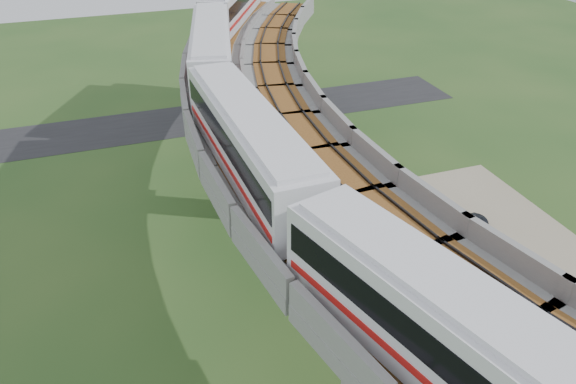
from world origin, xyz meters
name	(u,v)px	position (x,y,z in m)	size (l,w,h in m)	color
ground	(282,299)	(0.00, 0.00, 0.00)	(160.00, 160.00, 0.00)	#274D1E
dirt_lot	(485,271)	(14.00, -2.00, 0.02)	(18.00, 26.00, 0.04)	gray
asphalt_road	(192,119)	(0.00, 30.00, 0.01)	(60.00, 8.00, 0.03)	#232326
viaduct	(344,165)	(3.84, 0.00, 9.05)	(19.58, 73.98, 11.40)	#99968E
metro_train	(262,88)	(0.57, 5.19, 12.31)	(13.11, 61.09, 3.64)	silver
fence	(417,258)	(9.75, 0.00, 0.75)	(3.87, 38.73, 1.50)	#2D382D
tree_0	(314,117)	(10.91, 22.10, 1.93)	(2.98, 2.98, 3.20)	#382314
tree_1	(326,152)	(8.87, 14.16, 2.23)	(2.47, 2.47, 3.29)	#382314
tree_2	(346,215)	(6.47, 4.69, 2.07)	(2.49, 2.49, 3.13)	#382314
tree_3	(433,309)	(6.95, -6.17, 2.40)	(3.19, 3.19, 3.76)	#382314
car_red	(525,307)	(13.60, -6.34, 0.65)	(1.28, 3.68, 1.21)	maroon
car_dark	(465,221)	(15.73, 3.02, 0.59)	(1.55, 3.81, 1.11)	black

